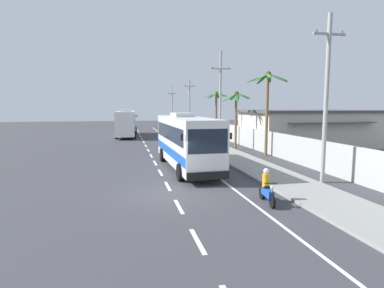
{
  "coord_description": "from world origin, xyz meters",
  "views": [
    {
      "loc": [
        -2.23,
        -15.1,
        4.36
      ],
      "look_at": [
        2.38,
        6.55,
        1.7
      ],
      "focal_mm": 29.7,
      "sensor_mm": 36.0,
      "label": 1
    }
  ],
  "objects_px": {
    "coach_bus_foreground": "(186,140)",
    "utility_pole_distant": "(172,105)",
    "palm_second": "(267,92)",
    "utility_pole_mid": "(220,97)",
    "motorcycle_trailing": "(267,189)",
    "utility_pole_far": "(190,105)",
    "roadside_building": "(307,128)",
    "palm_nearest": "(236,104)",
    "utility_pole_nearest": "(326,97)",
    "palm_third": "(216,104)",
    "coach_bus_far_lane": "(127,122)",
    "motorcycle_beside_bus": "(183,143)",
    "pedestrian_near_kerb": "(216,138)",
    "pedestrian_midwalk": "(207,135)"
  },
  "relations": [
    {
      "from": "coach_bus_foreground",
      "to": "utility_pole_distant",
      "type": "bearing_deg",
      "value": 82.66
    },
    {
      "from": "utility_pole_nearest",
      "to": "utility_pole_distant",
      "type": "distance_m",
      "value": 55.89
    },
    {
      "from": "utility_pole_mid",
      "to": "palm_second",
      "type": "distance_m",
      "value": 8.77
    },
    {
      "from": "pedestrian_midwalk",
      "to": "utility_pole_far",
      "type": "xyz_separation_m",
      "value": [
        1.86,
        18.62,
        3.47
      ]
    },
    {
      "from": "utility_pole_nearest",
      "to": "utility_pole_distant",
      "type": "bearing_deg",
      "value": 90.37
    },
    {
      "from": "coach_bus_far_lane",
      "to": "pedestrian_near_kerb",
      "type": "xyz_separation_m",
      "value": [
        9.03,
        -14.92,
        -1.01
      ]
    },
    {
      "from": "coach_bus_foreground",
      "to": "coach_bus_far_lane",
      "type": "bearing_deg",
      "value": 98.89
    },
    {
      "from": "utility_pole_distant",
      "to": "roadside_building",
      "type": "bearing_deg",
      "value": -77.84
    },
    {
      "from": "palm_third",
      "to": "motorcycle_beside_bus",
      "type": "bearing_deg",
      "value": -121.71
    },
    {
      "from": "coach_bus_foreground",
      "to": "palm_third",
      "type": "distance_m",
      "value": 21.72
    },
    {
      "from": "motorcycle_beside_bus",
      "to": "utility_pole_mid",
      "type": "xyz_separation_m",
      "value": [
        4.93,
        3.41,
        4.71
      ]
    },
    {
      "from": "coach_bus_far_lane",
      "to": "utility_pole_mid",
      "type": "height_order",
      "value": "utility_pole_mid"
    },
    {
      "from": "utility_pole_nearest",
      "to": "palm_third",
      "type": "xyz_separation_m",
      "value": [
        1.23,
        25.85,
        -0.25
      ]
    },
    {
      "from": "motorcycle_beside_bus",
      "to": "utility_pole_distant",
      "type": "relative_size",
      "value": 0.22
    },
    {
      "from": "motorcycle_trailing",
      "to": "palm_third",
      "type": "height_order",
      "value": "palm_third"
    },
    {
      "from": "utility_pole_nearest",
      "to": "pedestrian_near_kerb",
      "type": "bearing_deg",
      "value": 96.03
    },
    {
      "from": "coach_bus_foreground",
      "to": "utility_pole_distant",
      "type": "distance_m",
      "value": 50.53
    },
    {
      "from": "palm_second",
      "to": "pedestrian_midwalk",
      "type": "bearing_deg",
      "value": 110.21
    },
    {
      "from": "utility_pole_mid",
      "to": "palm_nearest",
      "type": "bearing_deg",
      "value": -85.48
    },
    {
      "from": "coach_bus_far_lane",
      "to": "palm_second",
      "type": "distance_m",
      "value": 24.22
    },
    {
      "from": "utility_pole_far",
      "to": "utility_pole_distant",
      "type": "bearing_deg",
      "value": 90.71
    },
    {
      "from": "utility_pole_far",
      "to": "palm_nearest",
      "type": "relative_size",
      "value": 1.5
    },
    {
      "from": "palm_nearest",
      "to": "utility_pole_nearest",
      "type": "bearing_deg",
      "value": -89.73
    },
    {
      "from": "palm_nearest",
      "to": "roadside_building",
      "type": "distance_m",
      "value": 8.89
    },
    {
      "from": "pedestrian_near_kerb",
      "to": "coach_bus_foreground",
      "type": "bearing_deg",
      "value": -147.2
    },
    {
      "from": "utility_pole_mid",
      "to": "utility_pole_far",
      "type": "height_order",
      "value": "utility_pole_mid"
    },
    {
      "from": "coach_bus_far_lane",
      "to": "palm_nearest",
      "type": "relative_size",
      "value": 2.05
    },
    {
      "from": "coach_bus_far_lane",
      "to": "palm_second",
      "type": "bearing_deg",
      "value": -60.21
    },
    {
      "from": "motorcycle_trailing",
      "to": "utility_pole_distant",
      "type": "height_order",
      "value": "utility_pole_distant"
    },
    {
      "from": "coach_bus_far_lane",
      "to": "palm_third",
      "type": "relative_size",
      "value": 1.89
    },
    {
      "from": "utility_pole_far",
      "to": "motorcycle_trailing",
      "type": "bearing_deg",
      "value": -96.64
    },
    {
      "from": "utility_pole_nearest",
      "to": "palm_nearest",
      "type": "relative_size",
      "value": 1.6
    },
    {
      "from": "utility_pole_nearest",
      "to": "palm_nearest",
      "type": "height_order",
      "value": "utility_pole_nearest"
    },
    {
      "from": "coach_bus_far_lane",
      "to": "palm_nearest",
      "type": "distance_m",
      "value": 19.74
    },
    {
      "from": "motorcycle_trailing",
      "to": "utility_pole_far",
      "type": "relative_size",
      "value": 0.22
    },
    {
      "from": "palm_third",
      "to": "pedestrian_near_kerb",
      "type": "bearing_deg",
      "value": -106.3
    },
    {
      "from": "coach_bus_foreground",
      "to": "motorcycle_beside_bus",
      "type": "bearing_deg",
      "value": 81.08
    },
    {
      "from": "coach_bus_far_lane",
      "to": "palm_nearest",
      "type": "height_order",
      "value": "palm_nearest"
    },
    {
      "from": "palm_second",
      "to": "utility_pole_far",
      "type": "bearing_deg",
      "value": 92.77
    },
    {
      "from": "motorcycle_trailing",
      "to": "palm_nearest",
      "type": "relative_size",
      "value": 0.34
    },
    {
      "from": "utility_pole_far",
      "to": "palm_third",
      "type": "bearing_deg",
      "value": -83.2
    },
    {
      "from": "coach_bus_foreground",
      "to": "utility_pole_nearest",
      "type": "bearing_deg",
      "value": -40.59
    },
    {
      "from": "utility_pole_far",
      "to": "utility_pole_nearest",
      "type": "bearing_deg",
      "value": -89.8
    },
    {
      "from": "motorcycle_beside_bus",
      "to": "utility_pole_nearest",
      "type": "bearing_deg",
      "value": -70.67
    },
    {
      "from": "coach_bus_foreground",
      "to": "utility_pole_far",
      "type": "xyz_separation_m",
      "value": [
        6.68,
        31.42,
        2.55
      ]
    },
    {
      "from": "pedestrian_near_kerb",
      "to": "pedestrian_midwalk",
      "type": "relative_size",
      "value": 0.92
    },
    {
      "from": "utility_pole_mid",
      "to": "palm_third",
      "type": "height_order",
      "value": "utility_pole_mid"
    },
    {
      "from": "palm_second",
      "to": "utility_pole_mid",
      "type": "bearing_deg",
      "value": 100.49
    },
    {
      "from": "coach_bus_foreground",
      "to": "utility_pole_mid",
      "type": "distance_m",
      "value": 14.7
    },
    {
      "from": "pedestrian_midwalk",
      "to": "palm_third",
      "type": "bearing_deg",
      "value": -144.36
    }
  ]
}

